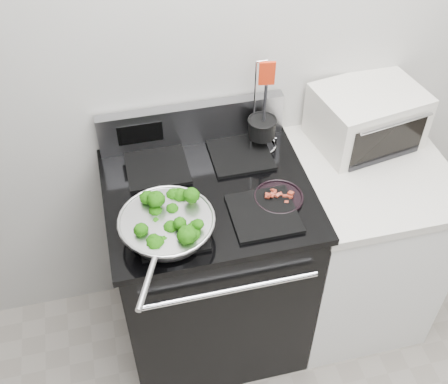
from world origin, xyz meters
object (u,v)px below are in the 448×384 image
object	(u,v)px
utensil_holder	(262,132)
toaster_oven	(367,116)
skillet	(167,226)
gas_range	(210,265)
bacon_plate	(279,195)

from	to	relation	value
utensil_holder	toaster_oven	distance (m)	0.44
skillet	utensil_holder	xyz separation A→B (m)	(0.45, 0.40, 0.02)
skillet	utensil_holder	world-z (taller)	utensil_holder
gas_range	skillet	distance (m)	0.58
bacon_plate	skillet	bearing A→B (deg)	-168.87
utensil_holder	toaster_oven	size ratio (longest dim) A/B	0.88
toaster_oven	bacon_plate	bearing A→B (deg)	-158.05
skillet	bacon_plate	size ratio (longest dim) A/B	2.75
skillet	gas_range	bearing A→B (deg)	68.40
gas_range	toaster_oven	world-z (taller)	toaster_oven
utensil_holder	bacon_plate	bearing A→B (deg)	-84.37
utensil_holder	gas_range	bearing A→B (deg)	-133.22
skillet	toaster_oven	world-z (taller)	toaster_oven
gas_range	utensil_holder	size ratio (longest dim) A/B	2.78
skillet	bacon_plate	world-z (taller)	skillet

